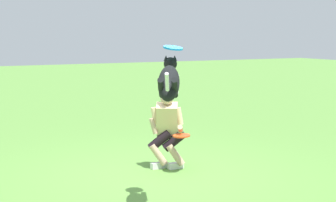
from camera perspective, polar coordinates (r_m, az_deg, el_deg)
name	(u,v)px	position (r m, az deg, el deg)	size (l,w,h in m)	color
ground_plane	(160,176)	(8.12, -0.92, -8.26)	(60.00, 60.00, 0.00)	#598C3C
person	(167,127)	(8.40, -0.10, -2.85)	(0.63, 0.71, 1.29)	silver
dog	(169,81)	(6.19, 0.11, 2.19)	(0.61, 0.94, 0.59)	black
frisbee_flying	(173,48)	(6.45, 0.56, 5.89)	(0.25, 0.25, 0.02)	#1C89EA
frisbee_held	(181,136)	(8.11, 1.49, -3.85)	(0.28, 0.28, 0.02)	#E2481D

